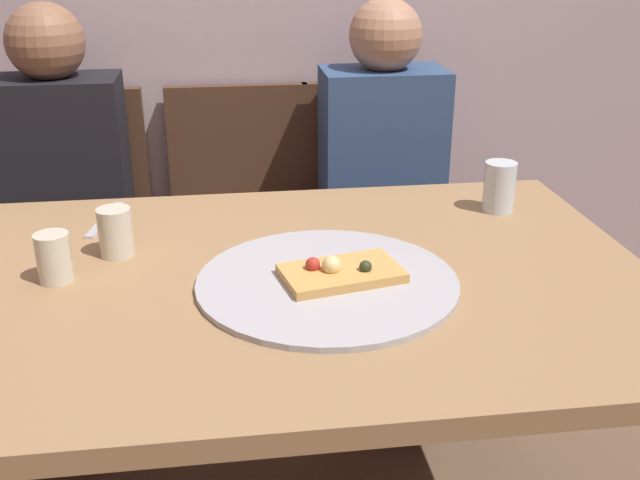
# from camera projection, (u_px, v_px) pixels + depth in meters

# --- Properties ---
(dining_table) EXTENTS (1.55, 0.98, 0.73)m
(dining_table) POSITION_uv_depth(u_px,v_px,m) (258.00, 309.00, 1.47)
(dining_table) COLOR #99754C
(dining_table) RESTS_ON ground_plane
(pizza_tray) EXTENTS (0.49, 0.49, 0.01)m
(pizza_tray) POSITION_uv_depth(u_px,v_px,m) (327.00, 282.00, 1.40)
(pizza_tray) COLOR #ADADB2
(pizza_tray) RESTS_ON dining_table
(pizza_slice_last) EXTENTS (0.24, 0.17, 0.05)m
(pizza_slice_last) POSITION_uv_depth(u_px,v_px,m) (340.00, 272.00, 1.40)
(pizza_slice_last) COLOR tan
(pizza_slice_last) RESTS_ON pizza_tray
(tumbler_near) EXTENTS (0.07, 0.07, 0.12)m
(tumbler_near) POSITION_uv_depth(u_px,v_px,m) (499.00, 187.00, 1.75)
(tumbler_near) COLOR silver
(tumbler_near) RESTS_ON dining_table
(tumbler_far) EXTENTS (0.06, 0.06, 0.10)m
(tumbler_far) POSITION_uv_depth(u_px,v_px,m) (54.00, 258.00, 1.40)
(tumbler_far) COLOR beige
(tumbler_far) RESTS_ON dining_table
(wine_glass) EXTENTS (0.07, 0.07, 0.10)m
(wine_glass) POSITION_uv_depth(u_px,v_px,m) (115.00, 232.00, 1.51)
(wine_glass) COLOR beige
(wine_glass) RESTS_ON dining_table
(table_knife) EXTENTS (0.06, 0.22, 0.01)m
(table_knife) POSITION_uv_depth(u_px,v_px,m) (105.00, 219.00, 1.71)
(table_knife) COLOR #B7B7BC
(table_knife) RESTS_ON dining_table
(chair_left) EXTENTS (0.44, 0.44, 0.90)m
(chair_left) POSITION_uv_depth(u_px,v_px,m) (75.00, 225.00, 2.27)
(chair_left) COLOR #472D1E
(chair_left) RESTS_ON ground_plane
(chair_middle) EXTENTS (0.44, 0.44, 0.90)m
(chair_middle) POSITION_uv_depth(u_px,v_px,m) (243.00, 216.00, 2.34)
(chair_middle) COLOR #472D1E
(chair_middle) RESTS_ON ground_plane
(chair_right) EXTENTS (0.44, 0.44, 0.90)m
(chair_right) POSITION_uv_depth(u_px,v_px,m) (376.00, 210.00, 2.39)
(chair_right) COLOR #472D1E
(chair_right) RESTS_ON ground_plane
(guest_in_sweater) EXTENTS (0.36, 0.56, 1.17)m
(guest_in_sweater) POSITION_uv_depth(u_px,v_px,m) (60.00, 202.00, 2.08)
(guest_in_sweater) COLOR black
(guest_in_sweater) RESTS_ON ground_plane
(guest_in_beanie) EXTENTS (0.36, 0.56, 1.17)m
(guest_in_beanie) POSITION_uv_depth(u_px,v_px,m) (387.00, 187.00, 2.20)
(guest_in_beanie) COLOR navy
(guest_in_beanie) RESTS_ON ground_plane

